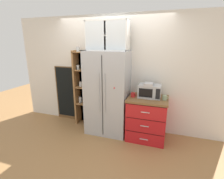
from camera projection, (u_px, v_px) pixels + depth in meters
ground_plane at (107, 131)px, 3.84m from camera, size 10.54×10.54×0.00m
wall_back_cream at (113, 73)px, 3.87m from camera, size 4.86×0.10×2.55m
refrigerator at (108, 93)px, 3.64m from camera, size 0.89×0.64×1.80m
pantry_shelf_column at (84, 87)px, 4.06m from camera, size 0.44×0.30×1.88m
counter_cabinet at (147, 118)px, 3.48m from camera, size 0.79×0.68×0.89m
microwave at (150, 91)px, 3.37m from camera, size 0.44×0.33×0.26m
coffee_maker at (149, 90)px, 3.33m from camera, size 0.17×0.20×0.31m
mug_sage at (165, 98)px, 3.22m from camera, size 0.12×0.08×0.10m
mug_red at (133, 95)px, 3.41m from camera, size 0.12×0.09×0.09m
bottle_cobalt at (149, 91)px, 3.37m from camera, size 0.07×0.07×0.30m
bottle_clear at (148, 92)px, 3.34m from camera, size 0.06×0.06×0.26m
upper_cabinet at (108, 36)px, 3.36m from camera, size 0.86×0.32×0.57m
chalkboard_menu at (67, 93)px, 4.33m from camera, size 0.60×0.04×1.39m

